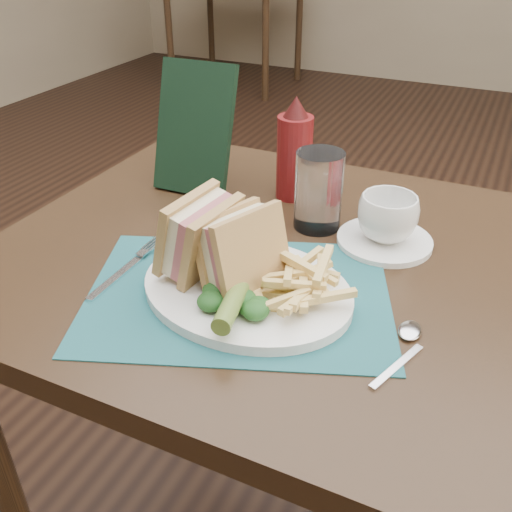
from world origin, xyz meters
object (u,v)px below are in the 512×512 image
at_px(placemat, 238,295).
at_px(sandwich_half_a, 186,230).
at_px(drinking_glass, 319,191).
at_px(check_presenter, 194,129).
at_px(plate, 247,290).
at_px(saucer, 384,241).
at_px(sandwich_half_b, 232,242).
at_px(coffee_cup, 388,218).
at_px(table_main, 280,420).
at_px(ketchup_bottle, 295,148).
at_px(table_bg_left, 236,33).

height_order(placemat, sandwich_half_a, sandwich_half_a).
relative_size(drinking_glass, check_presenter, 0.55).
height_order(placemat, plate, plate).
bearing_deg(saucer, sandwich_half_b, -128.04).
distance_m(placemat, check_presenter, 0.38).
height_order(saucer, drinking_glass, drinking_glass).
distance_m(sandwich_half_a, coffee_cup, 0.32).
distance_m(sandwich_half_b, check_presenter, 0.35).
relative_size(table_main, sandwich_half_b, 7.98).
bearing_deg(plate, coffee_cup, 64.40).
height_order(coffee_cup, ketchup_bottle, ketchup_bottle).
bearing_deg(table_bg_left, table_main, -61.92).
bearing_deg(plate, check_presenter, 136.96).
bearing_deg(table_main, table_bg_left, 118.08).
xyz_separation_m(table_main, ketchup_bottle, (-0.06, 0.19, 0.47)).
distance_m(drinking_glass, check_presenter, 0.27).
relative_size(table_bg_left, check_presenter, 3.82).
bearing_deg(ketchup_bottle, coffee_cup, -26.97).
bearing_deg(ketchup_bottle, sandwich_half_b, -83.86).
distance_m(sandwich_half_a, sandwich_half_b, 0.07).
xyz_separation_m(plate, ketchup_bottle, (-0.06, 0.32, 0.08)).
xyz_separation_m(sandwich_half_a, sandwich_half_b, (0.07, 0.00, -0.00)).
distance_m(placemat, sandwich_half_a, 0.11).
bearing_deg(sandwich_half_b, plate, 1.84).
relative_size(table_main, plate, 3.00).
relative_size(coffee_cup, drinking_glass, 0.72).
height_order(table_main, table_bg_left, same).
distance_m(plate, saucer, 0.26).
xyz_separation_m(sandwich_half_b, ketchup_bottle, (-0.03, 0.31, 0.02)).
height_order(table_bg_left, drinking_glass, drinking_glass).
relative_size(sandwich_half_a, drinking_glass, 0.90).
height_order(coffee_cup, check_presenter, check_presenter).
bearing_deg(drinking_glass, saucer, -4.77).
relative_size(sandwich_half_b, check_presenter, 0.48).
relative_size(placemat, plate, 1.38).
xyz_separation_m(table_main, placemat, (-0.01, -0.13, 0.38)).
distance_m(table_main, sandwich_half_b, 0.46).
bearing_deg(plate, sandwich_half_b, 165.71).
distance_m(placemat, coffee_cup, 0.27).
distance_m(plate, ketchup_bottle, 0.34).
xyz_separation_m(table_bg_left, plate, (1.79, -3.49, 0.38)).
relative_size(saucer, ketchup_bottle, 0.81).
xyz_separation_m(placemat, ketchup_bottle, (-0.05, 0.32, 0.09)).
distance_m(table_main, sandwich_half_a, 0.48).
xyz_separation_m(table_main, check_presenter, (-0.24, 0.15, 0.49)).
height_order(table_bg_left, sandwich_half_b, sandwich_half_b).
height_order(sandwich_half_a, saucer, sandwich_half_a).
xyz_separation_m(plate, drinking_glass, (0.02, 0.23, 0.06)).
distance_m(table_main, coffee_cup, 0.45).
relative_size(plate, drinking_glass, 2.31).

